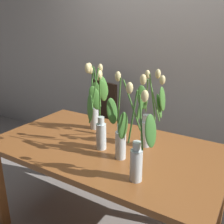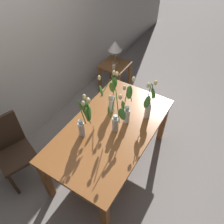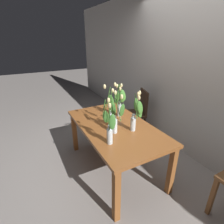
% 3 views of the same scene
% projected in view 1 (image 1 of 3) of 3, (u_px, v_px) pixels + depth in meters
% --- Properties ---
extents(room_wall_rear, '(9.00, 0.10, 2.70)m').
position_uv_depth(room_wall_rear, '(174.00, 44.00, 2.66)').
color(room_wall_rear, beige).
rests_on(room_wall_rear, ground).
extents(dining_table, '(1.60, 0.90, 0.74)m').
position_uv_depth(dining_table, '(106.00, 157.00, 1.82)').
color(dining_table, brown).
rests_on(dining_table, ground).
extents(tulip_vase_0, '(0.22, 0.10, 0.53)m').
position_uv_depth(tulip_vase_0, '(136.00, 151.00, 1.33)').
color(tulip_vase_0, silver).
rests_on(tulip_vase_0, dining_table).
extents(tulip_vase_1, '(0.24, 0.17, 0.54)m').
position_uv_depth(tulip_vase_1, '(149.00, 117.00, 1.72)').
color(tulip_vase_1, silver).
rests_on(tulip_vase_1, dining_table).
extents(tulip_vase_2, '(0.16, 0.18, 0.55)m').
position_uv_depth(tulip_vase_2, '(96.00, 102.00, 1.97)').
color(tulip_vase_2, silver).
rests_on(tulip_vase_2, dining_table).
extents(tulip_vase_3, '(0.26, 0.11, 0.55)m').
position_uv_depth(tulip_vase_3, '(123.00, 131.00, 1.56)').
color(tulip_vase_3, silver).
rests_on(tulip_vase_3, dining_table).
extents(tulip_vase_4, '(0.15, 0.21, 0.59)m').
position_uv_depth(tulip_vase_4, '(98.00, 123.00, 1.68)').
color(tulip_vase_4, silver).
rests_on(tulip_vase_4, dining_table).
extents(dining_chair, '(0.51, 0.51, 0.93)m').
position_uv_depth(dining_chair, '(98.00, 117.00, 2.95)').
color(dining_chair, '#382619').
rests_on(dining_chair, ground).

